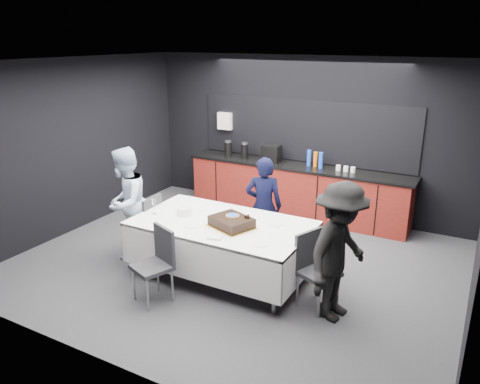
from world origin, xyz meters
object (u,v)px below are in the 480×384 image
party_table (222,232)px  person_right (339,252)px  chair_left (147,222)px  chair_near (157,259)px  plate_stack (185,211)px  chair_right (314,264)px  person_center (264,206)px  person_left (126,203)px  champagne_flute (154,203)px  cake_assembly (232,222)px

party_table → person_right: size_ratio=1.42×
chair_left → chair_near: (0.89, -0.89, 0.00)m
chair_near → chair_left: bearing=135.0°
plate_stack → chair_right: size_ratio=0.23×
person_center → person_left: size_ratio=0.91×
person_center → plate_stack: bearing=29.1°
chair_left → person_right: bearing=-4.3°
chair_near → person_left: size_ratio=0.57×
champagne_flute → chair_near: size_ratio=0.24×
plate_stack → person_center: 1.19m
plate_stack → person_left: person_left is taller
party_table → cake_assembly: 0.30m
champagne_flute → cake_assembly: bearing=5.0°
cake_assembly → chair_near: 1.04m
person_center → party_table: bearing=58.0°
party_table → cake_assembly: (0.20, -0.08, 0.21)m
plate_stack → chair_left: chair_left is taller
champagne_flute → person_right: size_ratio=0.14×
person_right → person_left: bearing=98.9°
party_table → person_center: size_ratio=1.57×
chair_left → chair_right: 2.61m
plate_stack → person_right: (2.24, -0.20, -0.01)m
chair_right → chair_left: bearing=177.7°
cake_assembly → chair_left: bearing=176.5°
person_right → chair_left: bearing=96.6°
cake_assembly → person_center: 0.99m
party_table → person_right: (1.65, -0.21, 0.18)m
party_table → chair_right: size_ratio=2.51×
chair_right → person_right: (0.32, -0.11, 0.28)m
chair_left → person_left: person_left is taller
plate_stack → chair_left: bearing=178.7°
chair_left → person_right: (2.93, -0.22, 0.28)m
cake_assembly → plate_stack: bearing=174.6°
person_center → person_left: 2.00m
person_left → party_table: bearing=77.4°
plate_stack → chair_near: 0.94m
plate_stack → person_right: 2.25m
party_table → chair_near: chair_near is taller
chair_near → plate_stack: bearing=102.7°
plate_stack → chair_near: chair_near is taller
chair_left → chair_near: 1.25m
cake_assembly → party_table: bearing=157.0°
plate_stack → person_center: bearing=50.3°
person_left → person_right: 3.21m
cake_assembly → person_center: (-0.02, 0.99, -0.11)m
cake_assembly → person_center: person_center is taller
party_table → plate_stack: size_ratio=10.95×
party_table → person_center: person_center is taller
chair_right → chair_near: same height
plate_stack → champagne_flute: size_ratio=0.95×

